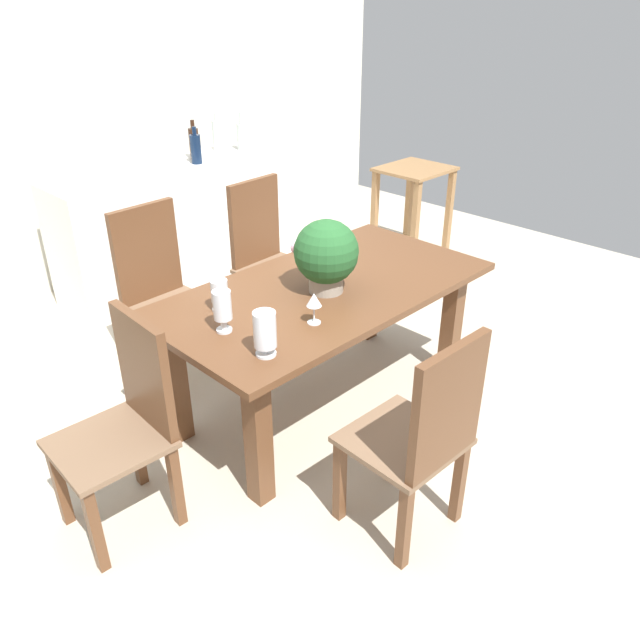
# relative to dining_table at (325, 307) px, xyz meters

# --- Properties ---
(ground_plane) EXTENTS (7.04, 7.04, 0.00)m
(ground_plane) POSITION_rel_dining_table_xyz_m (0.00, 0.02, -0.61)
(ground_plane) COLOR #BCB29E
(back_wall) EXTENTS (6.40, 0.10, 2.60)m
(back_wall) POSITION_rel_dining_table_xyz_m (0.00, 2.62, 0.69)
(back_wall) COLOR beige
(back_wall) RESTS_ON ground
(dining_table) EXTENTS (1.81, 0.95, 0.74)m
(dining_table) POSITION_rel_dining_table_xyz_m (0.00, 0.00, 0.00)
(dining_table) COLOR brown
(dining_table) RESTS_ON ground
(chair_far_right) EXTENTS (0.48, 0.45, 1.02)m
(chair_far_right) POSITION_rel_dining_table_xyz_m (0.40, 0.96, -0.05)
(chair_far_right) COLOR brown
(chair_far_right) RESTS_ON ground
(chair_far_left) EXTENTS (0.48, 0.48, 1.03)m
(chair_far_left) POSITION_rel_dining_table_xyz_m (-0.41, 0.97, -0.05)
(chair_far_left) COLOR brown
(chair_far_left) RESTS_ON ground
(chair_near_left) EXTENTS (0.46, 0.45, 0.98)m
(chair_near_left) POSITION_rel_dining_table_xyz_m (-0.41, -0.96, -0.07)
(chair_near_left) COLOR brown
(chair_near_left) RESTS_ON ground
(chair_head_end) EXTENTS (0.46, 0.44, 0.97)m
(chair_head_end) POSITION_rel_dining_table_xyz_m (-1.19, -0.00, -0.08)
(chair_head_end) COLOR brown
(chair_head_end) RESTS_ON ground
(flower_centerpiece) EXTENTS (0.33, 0.33, 0.38)m
(flower_centerpiece) POSITION_rel_dining_table_xyz_m (-0.03, -0.04, 0.33)
(flower_centerpiece) COLOR gray
(flower_centerpiece) RESTS_ON dining_table
(crystal_vase_left) EXTENTS (0.08, 0.08, 0.20)m
(crystal_vase_left) POSITION_rel_dining_table_xyz_m (-0.67, -0.01, 0.24)
(crystal_vase_left) COLOR silver
(crystal_vase_left) RESTS_ON dining_table
(crystal_vase_center_near) EXTENTS (0.10, 0.10, 0.20)m
(crystal_vase_center_near) POSITION_rel_dining_table_xyz_m (-0.67, -0.30, 0.24)
(crystal_vase_center_near) COLOR silver
(crystal_vase_center_near) RESTS_ON dining_table
(crystal_vase_right) EXTENTS (0.08, 0.08, 0.16)m
(crystal_vase_right) POSITION_rel_dining_table_xyz_m (-0.55, 0.17, 0.21)
(crystal_vase_right) COLOR silver
(crystal_vase_right) RESTS_ON dining_table
(wine_glass) EXTENTS (0.07, 0.07, 0.15)m
(wine_glass) POSITION_rel_dining_table_xyz_m (-0.32, -0.24, 0.24)
(wine_glass) COLOR silver
(wine_glass) RESTS_ON dining_table
(kitchen_counter) EXTENTS (1.98, 0.57, 0.94)m
(kitchen_counter) POSITION_rel_dining_table_xyz_m (0.45, 2.02, -0.14)
(kitchen_counter) COLOR silver
(kitchen_counter) RESTS_ON ground
(wine_bottle_clear) EXTENTS (0.08, 0.08, 0.30)m
(wine_bottle_clear) POSITION_rel_dining_table_xyz_m (0.67, 2.07, 0.45)
(wine_bottle_clear) COLOR black
(wine_bottle_clear) RESTS_ON kitchen_counter
(wine_bottle_tall) EXTENTS (0.08, 0.08, 0.30)m
(wine_bottle_tall) POSITION_rel_dining_table_xyz_m (1.12, 2.05, 0.44)
(wine_bottle_tall) COLOR #B2BFB7
(wine_bottle_tall) RESTS_ON kitchen_counter
(wine_bottle_green) EXTENTS (0.07, 0.07, 0.29)m
(wine_bottle_green) POSITION_rel_dining_table_xyz_m (0.98, 2.19, 0.45)
(wine_bottle_green) COLOR #B2BFB7
(wine_bottle_green) RESTS_ON kitchen_counter
(wine_bottle_amber) EXTENTS (0.08, 0.08, 0.27)m
(wine_bottle_amber) POSITION_rel_dining_table_xyz_m (0.59, 1.94, 0.44)
(wine_bottle_amber) COLOR #0F1E38
(wine_bottle_amber) RESTS_ON kitchen_counter
(side_table) EXTENTS (0.57, 0.52, 0.79)m
(side_table) POSITION_rel_dining_table_xyz_m (2.14, 1.02, -0.04)
(side_table) COLOR olive
(side_table) RESTS_ON ground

